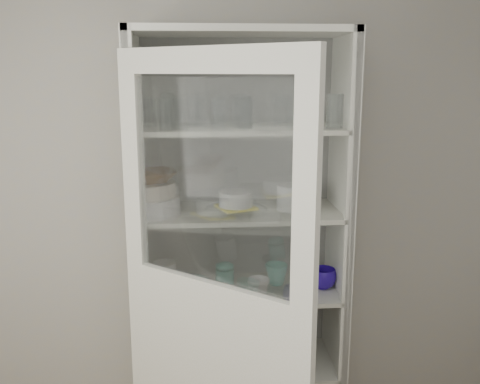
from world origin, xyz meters
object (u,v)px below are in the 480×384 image
(cupboard_door, at_px, (213,335))
(yellow_trivet, at_px, (236,207))
(pantry_cabinet, at_px, (239,268))
(glass_platter, at_px, (236,210))
(plate_stack_front, at_px, (153,205))
(white_canister, at_px, (165,275))
(teal_jar, at_px, (225,276))
(mug_teal, at_px, (276,274))
(measuring_cups, at_px, (220,288))
(mug_white, at_px, (258,288))
(goblet_3, at_px, (279,108))
(white_ramekin, at_px, (236,199))
(cream_bowl, at_px, (152,189))
(terracotta_bowl, at_px, (152,176))
(goblet_0, at_px, (168,107))
(grey_bowl_stack, at_px, (292,197))
(cream_dish, at_px, (218,359))
(goblet_2, at_px, (234,107))
(plate_stack_back, at_px, (156,194))
(mug_blue, at_px, (323,278))
(goblet_1, at_px, (238,108))
(tin_box, at_px, (262,356))

(cupboard_door, relative_size, yellow_trivet, 12.52)
(pantry_cabinet, height_order, glass_platter, pantry_cabinet)
(plate_stack_front, relative_size, white_canister, 1.91)
(teal_jar, height_order, white_canister, white_canister)
(mug_teal, distance_m, measuring_cups, 0.30)
(mug_teal, height_order, mug_white, mug_teal)
(goblet_3, relative_size, white_ramekin, 0.95)
(cream_bowl, relative_size, mug_white, 2.05)
(yellow_trivet, xyz_separation_m, mug_white, (0.10, -0.10, -0.37))
(plate_stack_front, distance_m, white_ramekin, 0.39)
(terracotta_bowl, relative_size, mug_white, 2.10)
(goblet_0, xyz_separation_m, terracotta_bowl, (-0.07, -0.13, -0.31))
(measuring_cups, bearing_deg, grey_bowl_stack, 5.07)
(mug_white, height_order, cream_dish, mug_white)
(measuring_cups, bearing_deg, plate_stack_front, -178.55)
(goblet_3, height_order, teal_jar, goblet_3)
(cupboard_door, distance_m, mug_white, 0.43)
(teal_jar, relative_size, cream_dish, 0.51)
(grey_bowl_stack, distance_m, white_canister, 0.73)
(goblet_0, bearing_deg, plate_stack_front, -120.73)
(terracotta_bowl, height_order, white_ramekin, terracotta_bowl)
(cream_bowl, height_order, mug_white, cream_bowl)
(mug_teal, bearing_deg, goblet_2, -171.91)
(cream_bowl, xyz_separation_m, teal_jar, (0.34, 0.07, -0.46))
(teal_jar, relative_size, white_canister, 0.82)
(cupboard_door, xyz_separation_m, grey_bowl_stack, (0.40, 0.49, 0.45))
(plate_stack_back, bearing_deg, glass_platter, -25.03)
(goblet_3, relative_size, cream_bowl, 0.70)
(goblet_3, relative_size, teal_jar, 1.41)
(cream_bowl, relative_size, white_canister, 1.65)
(mug_blue, height_order, teal_jar, teal_jar)
(cupboard_door, distance_m, goblet_1, 1.06)
(cupboard_door, height_order, yellow_trivet, cupboard_door)
(grey_bowl_stack, xyz_separation_m, white_canister, (-0.62, 0.04, -0.39))
(terracotta_bowl, relative_size, mug_blue, 1.76)
(goblet_1, xyz_separation_m, tin_box, (0.11, -0.10, -1.25))
(plate_stack_back, xyz_separation_m, mug_white, (0.49, -0.28, -0.40))
(goblet_1, relative_size, white_ramekin, 0.99)
(goblet_2, relative_size, goblet_3, 1.07)
(white_ramekin, xyz_separation_m, mug_white, (0.10, -0.10, -0.41))
(goblet_3, distance_m, teal_jar, 0.87)
(cream_dish, bearing_deg, tin_box, 5.60)
(goblet_2, relative_size, teal_jar, 1.50)
(cupboard_door, distance_m, goblet_2, 1.05)
(cream_bowl, height_order, glass_platter, cream_bowl)
(terracotta_bowl, height_order, tin_box, terracotta_bowl)
(mug_teal, relative_size, teal_jar, 1.04)
(goblet_1, relative_size, plate_stack_back, 0.69)
(goblet_2, distance_m, cream_bowl, 0.55)
(goblet_0, bearing_deg, pantry_cabinet, -0.89)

